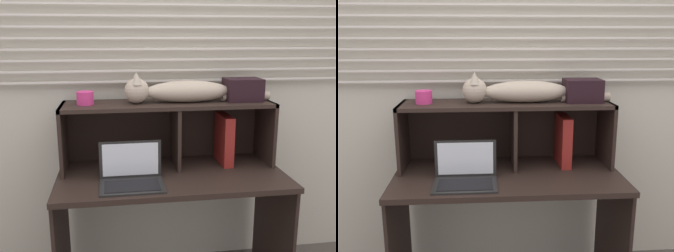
{
  "view_description": "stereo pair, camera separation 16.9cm",
  "coord_description": "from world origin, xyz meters",
  "views": [
    {
      "loc": [
        -0.32,
        -1.81,
        1.5
      ],
      "look_at": [
        0.0,
        0.34,
        0.98
      ],
      "focal_mm": 40.71,
      "sensor_mm": 36.0,
      "label": 1
    },
    {
      "loc": [
        -0.15,
        -1.83,
        1.5
      ],
      "look_at": [
        0.0,
        0.34,
        0.98
      ],
      "focal_mm": 40.71,
      "sensor_mm": 36.0,
      "label": 2
    }
  ],
  "objects": [
    {
      "name": "cat",
      "position": [
        0.06,
        0.34,
        1.18
      ],
      "size": [
        0.86,
        0.15,
        0.17
      ],
      "color": "#B5A692",
      "rests_on": "hutch_shelf_unit"
    },
    {
      "name": "binder_upright",
      "position": [
        0.34,
        0.34,
        0.88
      ],
      "size": [
        0.06,
        0.24,
        0.3
      ],
      "primitive_type": "cube",
      "color": "maroon",
      "rests_on": "desk"
    },
    {
      "name": "book_stack",
      "position": [
        -0.3,
        0.35,
        0.75
      ],
      "size": [
        0.15,
        0.21,
        0.04
      ],
      "color": "brown",
      "rests_on": "desk"
    },
    {
      "name": "storage_box",
      "position": [
        0.45,
        0.34,
        1.18
      ],
      "size": [
        0.21,
        0.17,
        0.13
      ],
      "primitive_type": "cube",
      "color": "black",
      "rests_on": "hutch_shelf_unit"
    },
    {
      "name": "back_panel_with_blinds",
      "position": [
        0.0,
        0.55,
        1.26
      ],
      "size": [
        4.4,
        0.08,
        2.5
      ],
      "color": "beige",
      "rests_on": "ground"
    },
    {
      "name": "desk",
      "position": [
        0.0,
        0.2,
        0.58
      ],
      "size": [
        1.27,
        0.63,
        0.74
      ],
      "color": "black",
      "rests_on": "ground"
    },
    {
      "name": "hutch_shelf_unit",
      "position": [
        0.0,
        0.37,
        1.0
      ],
      "size": [
        1.22,
        0.32,
        0.38
      ],
      "color": "black",
      "rests_on": "desk"
    },
    {
      "name": "small_basket",
      "position": [
        -0.47,
        0.34,
        1.15
      ],
      "size": [
        0.09,
        0.09,
        0.07
      ],
      "primitive_type": "cylinder",
      "color": "#CF357E",
      "rests_on": "hutch_shelf_unit"
    },
    {
      "name": "laptop",
      "position": [
        -0.23,
        0.07,
        0.78
      ],
      "size": [
        0.33,
        0.23,
        0.21
      ],
      "color": "black",
      "rests_on": "desk"
    }
  ]
}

